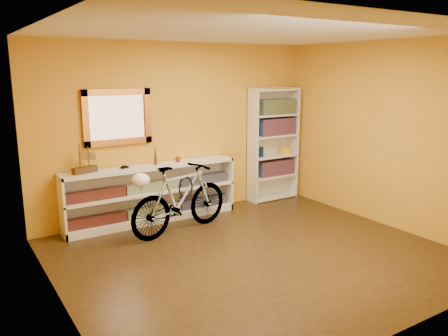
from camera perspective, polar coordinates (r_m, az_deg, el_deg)
floor at (r=5.61m, az=3.89°, el=-10.88°), size 4.50×4.00×0.01m
ceiling at (r=5.17m, az=4.33°, el=16.75°), size 4.50×4.00×0.01m
back_wall at (r=6.93m, az=-5.79°, el=4.77°), size 4.50×0.01×2.60m
left_wall at (r=4.32m, az=-20.75°, el=-0.54°), size 0.01×4.00×2.60m
right_wall at (r=6.81m, az=19.62°, el=3.98°), size 0.01×4.00×2.60m
gilt_mirror at (r=6.50m, az=-13.23°, el=6.23°), size 0.98×0.06×0.78m
wall_socket at (r=7.56m, az=0.56°, el=-2.65°), size 0.09×0.02×0.09m
console_unit at (r=6.72m, az=-8.98°, el=-3.18°), size 2.60×0.35×0.85m
cd_row_lower at (r=6.77m, az=-8.84°, el=-5.30°), size 2.50×0.13×0.14m
cd_row_upper at (r=6.67m, az=-8.94°, el=-2.31°), size 2.50×0.13×0.14m
model_ship at (r=6.28m, az=-17.18°, el=1.17°), size 0.36×0.21×0.40m
toy_car at (r=6.47m, az=-12.38°, el=-0.03°), size 0.00×0.00×0.00m
bronze_ornament at (r=6.61m, az=-8.63°, el=1.79°), size 0.06×0.06×0.32m
decorative_orb at (r=6.78m, az=-5.81°, el=1.11°), size 0.08×0.08×0.08m
bookcase at (r=7.76m, az=6.20°, el=2.96°), size 0.90×0.30×1.90m
book_row_a at (r=7.87m, az=6.42°, el=0.07°), size 0.70×0.22×0.26m
book_row_b at (r=7.75m, az=6.54°, el=5.21°), size 0.70×0.22×0.28m
book_row_c at (r=7.72m, az=6.60°, el=7.68°), size 0.70×0.22×0.25m
travel_mug at (r=7.60m, az=4.71°, el=2.03°), size 0.08×0.08×0.17m
red_tin at (r=7.59m, az=4.97°, el=7.35°), size 0.15×0.15×0.17m
yellow_bag at (r=7.91m, az=7.78°, el=2.20°), size 0.18×0.13×0.13m
bicycle at (r=6.22m, az=-5.50°, el=-3.84°), size 0.73×1.68×0.96m
helmet at (r=5.78m, az=-10.43°, el=-1.52°), size 0.23×0.22×0.18m
u_lock at (r=6.24m, az=-4.84°, el=-2.41°), size 0.22×0.02×0.22m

